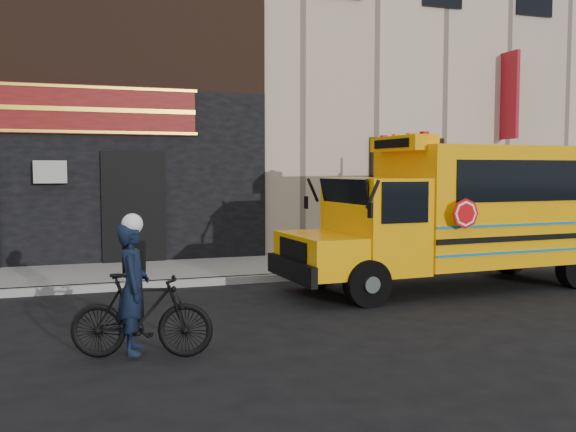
% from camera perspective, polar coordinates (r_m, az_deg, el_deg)
% --- Properties ---
extents(ground, '(120.00, 120.00, 0.00)m').
position_cam_1_polar(ground, '(11.12, 6.01, -7.82)').
color(ground, black).
rests_on(ground, ground).
extents(curb, '(40.00, 0.20, 0.15)m').
position_cam_1_polar(curb, '(13.47, 1.38, -5.37)').
color(curb, '#999993').
rests_on(curb, ground).
extents(sidewalk, '(40.00, 3.00, 0.15)m').
position_cam_1_polar(sidewalk, '(14.87, -0.60, -4.46)').
color(sidewalk, gray).
rests_on(sidewalk, ground).
extents(building, '(20.00, 10.70, 12.00)m').
position_cam_1_polar(building, '(21.17, -6.23, 14.54)').
color(building, '#C9B197').
rests_on(building, sidewalk).
extents(school_bus, '(7.01, 2.65, 2.92)m').
position_cam_1_polar(school_bus, '(13.09, 16.01, 0.52)').
color(school_bus, black).
rests_on(school_bus, ground).
extents(sign_pole, '(0.08, 0.26, 2.99)m').
position_cam_1_polar(sign_pole, '(15.00, 10.23, 1.61)').
color(sign_pole, '#404743').
rests_on(sign_pole, ground).
extents(bicycle, '(1.80, 0.98, 1.04)m').
position_cam_1_polar(bicycle, '(8.11, -12.89, -8.63)').
color(bicycle, black).
rests_on(bicycle, ground).
extents(cyclist, '(0.47, 0.64, 1.61)m').
position_cam_1_polar(cyclist, '(8.13, -13.58, -6.57)').
color(cyclist, black).
rests_on(cyclist, ground).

